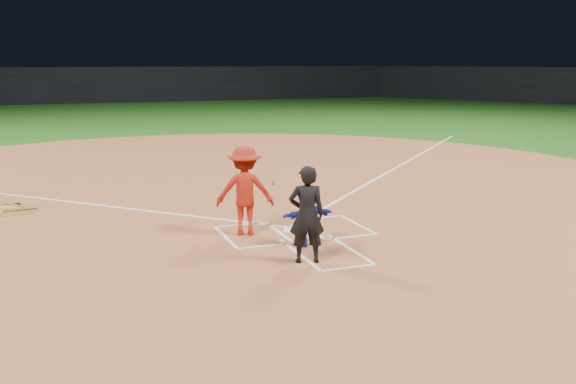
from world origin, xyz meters
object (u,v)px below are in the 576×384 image
object	(u,v)px
on_deck_circle	(8,209)
catcher	(310,217)
home_plate	(294,230)
batter_at_plate	(245,191)
umpire	(307,215)

from	to	relation	value
on_deck_circle	catcher	bearing A→B (deg)	-43.62
home_plate	batter_at_plate	bearing A→B (deg)	-6.36
batter_at_plate	umpire	bearing A→B (deg)	-77.84
on_deck_circle	umpire	bearing A→B (deg)	-50.58
on_deck_circle	umpire	distance (m)	8.80
catcher	umpire	world-z (taller)	umpire
umpire	batter_at_plate	distance (m)	2.39
home_plate	on_deck_circle	size ratio (longest dim) A/B	0.35
home_plate	batter_at_plate	xyz separation A→B (m)	(-1.11, 0.12, 0.97)
home_plate	catcher	world-z (taller)	catcher
umpire	batter_at_plate	xyz separation A→B (m)	(-0.50, 2.34, 0.05)
on_deck_circle	batter_at_plate	distance (m)	6.78
on_deck_circle	umpire	world-z (taller)	umpire
umpire	batter_at_plate	world-z (taller)	batter_at_plate
home_plate	umpire	size ratio (longest dim) A/B	0.32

